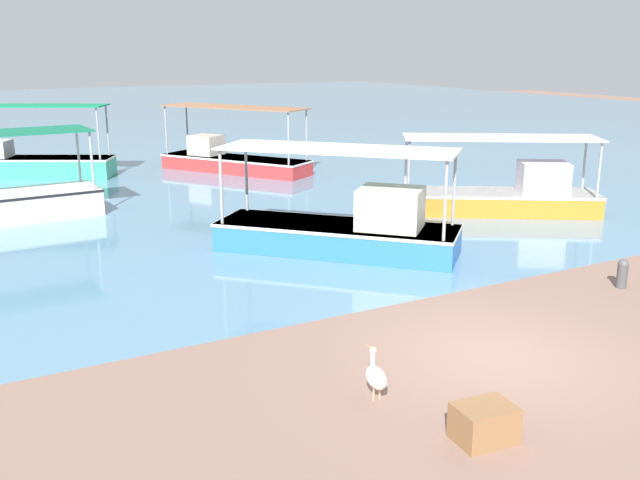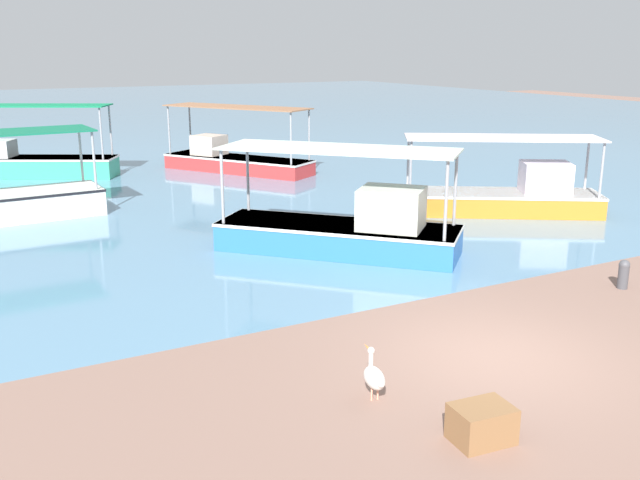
# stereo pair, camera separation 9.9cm
# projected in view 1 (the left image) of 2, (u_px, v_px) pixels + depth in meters

# --- Properties ---
(ground) EXTENTS (120.00, 120.00, 0.00)m
(ground) POSITION_uv_depth(u_px,v_px,m) (496.00, 356.00, 12.53)
(ground) COLOR #866658
(harbor_water) EXTENTS (110.00, 90.00, 0.00)m
(harbor_water) POSITION_uv_depth(u_px,v_px,m) (52.00, 120.00, 53.14)
(harbor_water) COLOR #5A87A6
(harbor_water) RESTS_ON ground
(fishing_boat_near_right) EXTENTS (6.41, 5.00, 2.49)m
(fishing_boat_near_right) POSITION_uv_depth(u_px,v_px,m) (504.00, 194.00, 23.22)
(fishing_boat_near_right) COLOR orange
(fishing_boat_near_right) RESTS_ON harbor_water
(fishing_boat_near_left) EXTENTS (5.16, 6.75, 2.81)m
(fishing_boat_near_left) POSITION_uv_depth(u_px,v_px,m) (232.00, 158.00, 31.09)
(fishing_boat_near_left) COLOR red
(fishing_boat_near_left) RESTS_ON harbor_water
(fishing_boat_center) EXTENTS (6.80, 4.71, 2.98)m
(fishing_boat_center) POSITION_uv_depth(u_px,v_px,m) (25.00, 162.00, 29.67)
(fishing_boat_center) COLOR teal
(fishing_boat_center) RESTS_ON harbor_water
(fishing_boat_far_left) EXTENTS (5.81, 5.94, 2.76)m
(fishing_boat_far_left) POSITION_uv_depth(u_px,v_px,m) (346.00, 228.00, 18.67)
(fishing_boat_far_left) COLOR blue
(fishing_boat_far_left) RESTS_ON harbor_water
(pelican) EXTENTS (0.38, 0.80, 0.80)m
(pelican) POSITION_uv_depth(u_px,v_px,m) (376.00, 376.00, 10.90)
(pelican) COLOR #E0997A
(pelican) RESTS_ON ground
(mooring_bollard) EXTENTS (0.24, 0.24, 0.67)m
(mooring_bollard) POSITION_uv_depth(u_px,v_px,m) (622.00, 272.00, 16.00)
(mooring_bollard) COLOR #47474C
(mooring_bollard) RESTS_ON ground
(cargo_crate) EXTENTS (0.87, 0.68, 0.52)m
(cargo_crate) POSITION_uv_depth(u_px,v_px,m) (484.00, 423.00, 9.77)
(cargo_crate) COLOR olive
(cargo_crate) RESTS_ON ground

